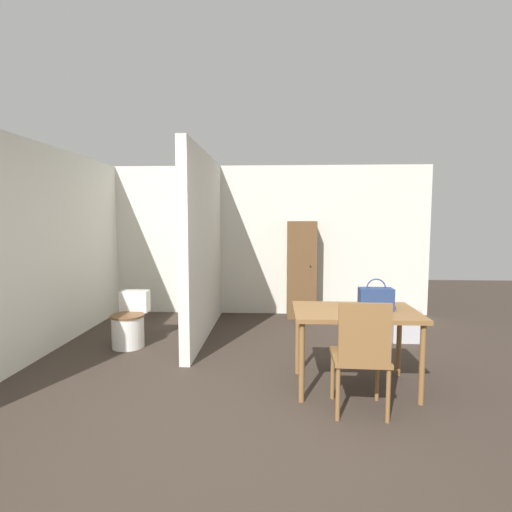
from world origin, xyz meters
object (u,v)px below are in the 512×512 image
Objects in this scene: wooden_cabinet at (301,269)px; wooden_chair at (361,353)px; handbag at (376,299)px; space_heater at (405,325)px; toilet at (130,324)px; dining_table at (355,319)px.

wooden_chair is at bearing -85.12° from wooden_cabinet.
handbag is 1.77m from space_heater.
toilet reaches higher than space_heater.
wooden_chair is at bearing -116.43° from space_heater.
handbag is at bearing -21.94° from toilet.
wooden_chair is 2.17× the size of space_heater.
wooden_chair is 1.44× the size of toilet.
toilet is 2.16× the size of handbag.
toilet is 2.84m from wooden_cabinet.
toilet is 1.51× the size of space_heater.
wooden_cabinet is (-0.28, 3.30, 0.26)m from wooden_chair.
handbag is at bearing -79.19° from wooden_cabinet.
dining_table is 1.82m from space_heater.
toilet is at bearing -144.60° from wooden_cabinet.
wooden_chair is 3.32m from wooden_cabinet.
wooden_chair reaches higher than dining_table.
handbag reaches higher than toilet.
dining_table is 0.27m from handbag.
space_heater is (0.95, 1.48, -0.45)m from dining_table.
wooden_cabinet is at bearing 135.12° from space_heater.
wooden_cabinet is (-0.33, 2.76, 0.12)m from dining_table.
handbag reaches higher than wooden_chair.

